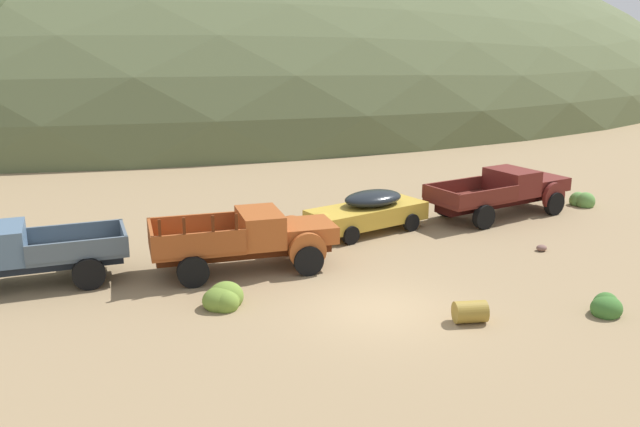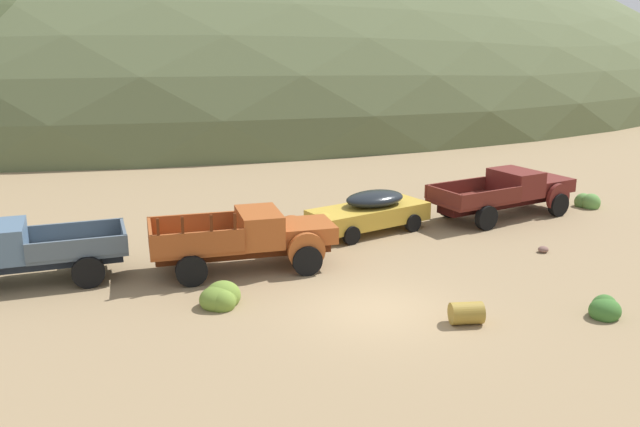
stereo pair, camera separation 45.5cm
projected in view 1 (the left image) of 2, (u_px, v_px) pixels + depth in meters
name	position (u px, v px, depth m)	size (l,w,h in m)	color
ground_plane	(380.00, 309.00, 18.58)	(300.00, 300.00, 0.00)	#937A56
hill_far_right	(228.00, 97.00, 78.53)	(116.95, 81.59, 35.09)	#56603D
truck_chalk_blue	(5.00, 256.00, 19.95)	(6.16, 2.74, 1.89)	#262D39
truck_oxide_orange	(257.00, 238.00, 21.57)	(6.09, 3.14, 2.16)	#51220D
car_faded_yellow	(364.00, 212.00, 25.46)	(5.19, 2.56, 1.57)	gold
truck_oxblood	(509.00, 191.00, 28.01)	(6.73, 2.95, 1.89)	black
oil_drum_tipped	(470.00, 312.00, 17.68)	(0.99, 0.82, 0.59)	olive
bush_lone_scrub	(376.00, 208.00, 28.49)	(1.11, 0.90, 0.85)	#5B8E42
bush_front_left	(606.00, 308.00, 18.21)	(0.91, 0.86, 0.74)	#3D702D
bush_near_barrel	(224.00, 299.00, 18.72)	(1.21, 1.14, 0.86)	olive
bush_back_edge	(583.00, 201.00, 29.59)	(1.15, 1.07, 0.81)	#5B8E42
rock_flat	(542.00, 248.00, 23.49)	(0.38, 0.33, 0.23)	brown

